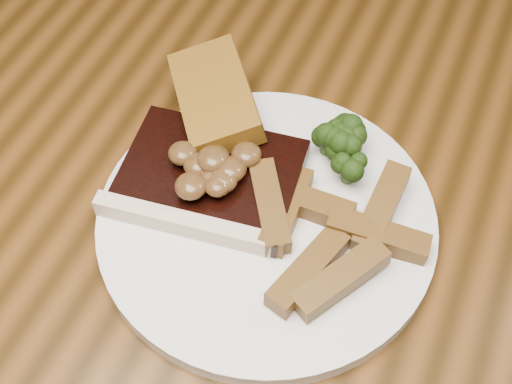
{
  "coord_description": "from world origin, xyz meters",
  "views": [
    {
      "loc": [
        0.16,
        -0.33,
        1.28
      ],
      "look_at": [
        0.02,
        -0.0,
        0.78
      ],
      "focal_mm": 50.0,
      "sensor_mm": 36.0,
      "label": 1
    }
  ],
  "objects_px": {
    "plate": "(266,222)",
    "steak": "(210,179)",
    "potato_wedges": "(327,234)",
    "garlic_bread": "(216,112)",
    "dining_table": "(241,255)"
  },
  "relations": [
    {
      "from": "dining_table",
      "to": "garlic_bread",
      "type": "relative_size",
      "value": 13.49
    },
    {
      "from": "plate",
      "to": "potato_wedges",
      "type": "height_order",
      "value": "potato_wedges"
    },
    {
      "from": "potato_wedges",
      "to": "plate",
      "type": "bearing_deg",
      "value": 178.03
    },
    {
      "from": "potato_wedges",
      "to": "garlic_bread",
      "type": "bearing_deg",
      "value": 148.91
    },
    {
      "from": "plate",
      "to": "steak",
      "type": "relative_size",
      "value": 1.92
    },
    {
      "from": "steak",
      "to": "plate",
      "type": "bearing_deg",
      "value": -18.67
    },
    {
      "from": "dining_table",
      "to": "plate",
      "type": "relative_size",
      "value": 5.43
    },
    {
      "from": "dining_table",
      "to": "plate",
      "type": "distance_m",
      "value": 0.11
    },
    {
      "from": "dining_table",
      "to": "garlic_bread",
      "type": "bearing_deg",
      "value": 127.94
    },
    {
      "from": "dining_table",
      "to": "potato_wedges",
      "type": "xyz_separation_m",
      "value": [
        0.09,
        -0.02,
        0.12
      ]
    },
    {
      "from": "garlic_bread",
      "to": "dining_table",
      "type": "bearing_deg",
      "value": 0.41
    },
    {
      "from": "plate",
      "to": "steak",
      "type": "xyz_separation_m",
      "value": [
        -0.06,
        0.01,
        0.02
      ]
    },
    {
      "from": "dining_table",
      "to": "steak",
      "type": "bearing_deg",
      "value": -174.86
    },
    {
      "from": "garlic_bread",
      "to": "potato_wedges",
      "type": "bearing_deg",
      "value": 21.37
    },
    {
      "from": "plate",
      "to": "steak",
      "type": "height_order",
      "value": "steak"
    }
  ]
}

